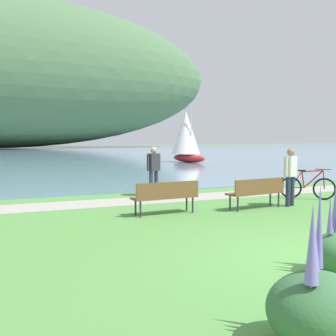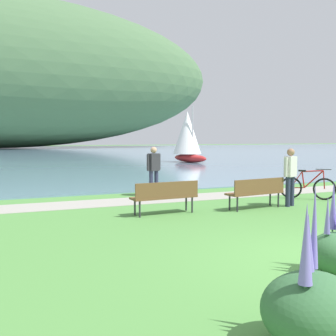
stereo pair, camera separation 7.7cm
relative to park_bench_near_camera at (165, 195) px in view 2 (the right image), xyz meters
The scene contains 10 objects.
ground_plane 4.97m from the park_bench_near_camera, 78.50° to the right, with size 200.00×200.00×0.00m, color #518E42.
bay_water 44.32m from the park_bench_near_camera, 88.73° to the left, with size 180.00×80.00×0.04m, color #6B8EA8.
shoreline_path 2.69m from the park_bench_near_camera, 68.11° to the left, with size 60.00×1.50×0.01m, color #A39E93.
park_bench_near_camera is the anchor object (origin of this frame).
park_bench_further_along 2.71m from the park_bench_near_camera, ahead, with size 1.85×0.70×0.88m.
bicycle_leaning_near_bench 5.36m from the park_bench_near_camera, ahead, with size 1.36×1.22×1.01m.
person_at_shoreline 3.44m from the park_bench_near_camera, 74.43° to the left, with size 0.58×0.34×1.71m.
person_on_the_grass 3.92m from the park_bench_near_camera, ahead, with size 0.57×0.35×1.71m.
echium_bush_closest_to_camera 7.01m from the park_bench_near_camera, 100.68° to the right, with size 1.01×1.01×1.58m.
sailboat_mid_bay 22.26m from the park_bench_near_camera, 63.01° to the left, with size 2.71×3.95×4.47m.
Camera 2 is at (-5.02, -4.98, 2.04)m, focal length 43.45 mm.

